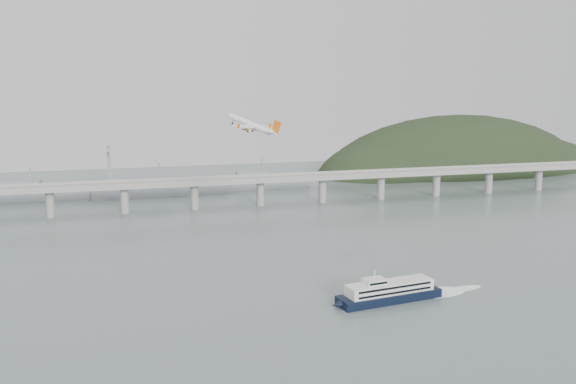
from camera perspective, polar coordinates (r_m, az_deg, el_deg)
name	(u,v)px	position (r m, az deg, el deg)	size (l,w,h in m)	color
ground	(322,292)	(274.22, 3.24, -9.36)	(900.00, 900.00, 0.00)	slate
bridge	(233,184)	(457.91, -5.19, 0.75)	(800.00, 22.00, 23.90)	gray
headland	(468,187)	(694.00, 16.50, 0.43)	(365.00, 155.00, 156.00)	black
distant_fleet	(24,194)	(520.54, -23.51, -0.21)	(453.00, 60.90, 40.00)	gray
ferry	(389,292)	(266.07, 9.45, -9.20)	(76.65, 20.04, 14.47)	black
airliner	(252,125)	(338.17, -3.40, 6.27)	(28.25, 28.86, 13.81)	white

